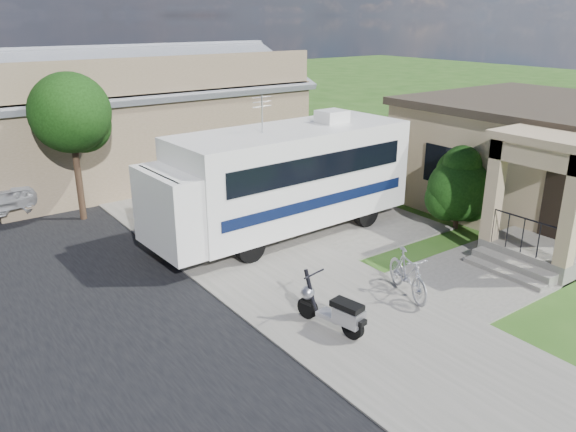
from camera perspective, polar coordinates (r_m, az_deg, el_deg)
ground at (r=13.30m, az=8.17°, el=-7.81°), size 120.00×120.00×0.00m
sidewalk_slab at (r=20.68m, az=-13.45°, el=2.08°), size 4.00×80.00×0.06m
driveway_slab at (r=17.30m, az=1.47°, el=-0.86°), size 7.00×6.00×0.05m
walk_slab at (r=14.84m, az=19.33°, el=-5.66°), size 4.00×3.00×0.05m
house at (r=20.30m, az=24.03°, el=5.70°), size 9.47×7.80×3.54m
warehouse at (r=24.19m, az=-15.38°, el=9.22°), size 12.50×8.40×5.04m
street_tree_a at (r=18.24m, az=-20.96°, el=9.43°), size 2.44×2.40×4.58m
street_tree_b at (r=27.93m, az=-26.79°, el=12.10°), size 2.44×2.40×4.73m
motorhome at (r=16.09m, az=-0.48°, el=4.00°), size 8.03×2.85×4.07m
shrub at (r=17.49m, az=17.00°, el=2.92°), size 2.08×1.99×2.56m
scooter at (r=11.49m, az=4.74°, el=-9.57°), size 0.71×1.69×1.12m
bicycle at (r=13.07m, az=12.06°, el=-6.01°), size 1.05×1.82×1.06m
garden_hose at (r=15.80m, az=18.87°, el=-3.82°), size 0.35×0.35×0.16m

